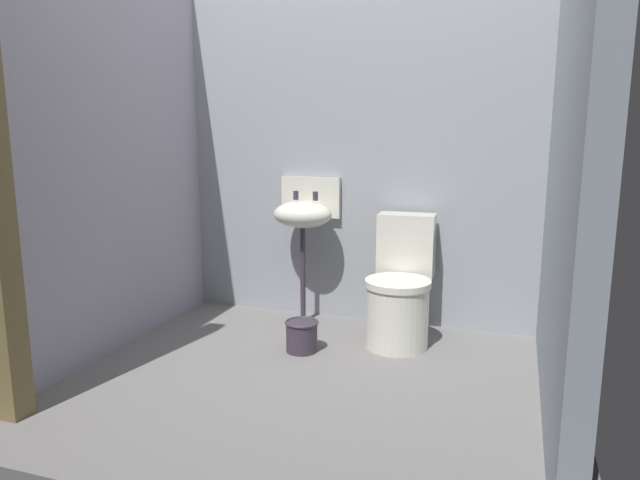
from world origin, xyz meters
TOP-DOWN VIEW (x-y plane):
  - ground_plane at (0.00, 0.00)m, footprint 2.81×2.43m
  - wall_back at (0.00, 1.07)m, footprint 2.81×0.10m
  - wall_left at (-1.25, 0.10)m, footprint 0.10×2.23m
  - wall_right at (1.25, 0.10)m, footprint 0.10×2.23m
  - toilet_near_wall at (0.38, 0.66)m, footprint 0.41×0.60m
  - sink at (-0.32, 0.85)m, footprint 0.42×0.34m
  - bucket at (-0.14, 0.32)m, footprint 0.20×0.20m

SIDE VIEW (x-z plane):
  - ground_plane at x=0.00m, z-range -0.08..0.00m
  - bucket at x=-0.14m, z-range 0.00..0.19m
  - toilet_near_wall at x=0.38m, z-range -0.07..0.71m
  - sink at x=-0.32m, z-range 0.26..1.25m
  - wall_back at x=0.00m, z-range 0.00..2.34m
  - wall_left at x=-1.25m, z-range 0.00..2.34m
  - wall_right at x=1.25m, z-range 0.00..2.34m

